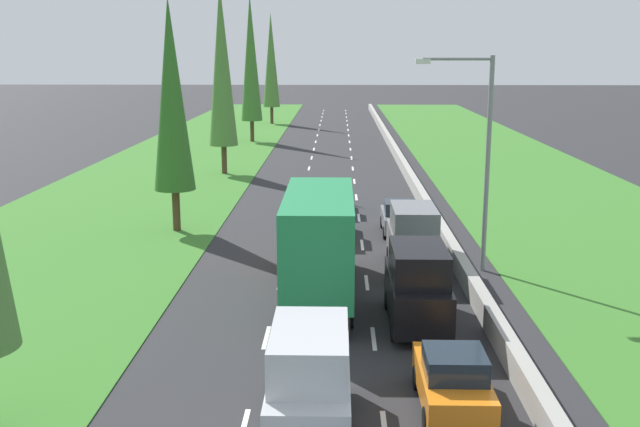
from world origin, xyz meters
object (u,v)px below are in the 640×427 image
Objects in this scene: black_van_right_lane at (417,286)px; poplar_tree_third at (222,65)px; white_sedan_centre_lane at (331,222)px; poplar_tree_fourth at (251,58)px; green_box_truck_centre_lane at (319,242)px; poplar_tree_fifth at (271,60)px; grey_van_right_lane at (413,239)px; poplar_tree_second at (171,96)px; grey_hatchback_right_lane at (399,218)px; teal_hatchback_centre_lane at (331,198)px; street_light_mast at (480,148)px; orange_hatchback_right_lane at (453,380)px; silver_van_centre_lane at (310,382)px.

black_van_right_lane is 0.34× the size of poplar_tree_third.
poplar_tree_fourth reaches higher than white_sedan_centre_lane.
poplar_tree_third is 20.72m from poplar_tree_fourth.
poplar_tree_fifth is (-7.89, 69.44, 5.86)m from green_box_truck_centre_lane.
poplar_tree_second is at bearing 149.12° from grey_van_right_lane.
poplar_tree_fifth reaches higher than poplar_tree_second.
teal_hatchback_centre_lane is (-3.55, 5.20, 0.00)m from grey_hatchback_right_lane.
poplar_tree_third is at bearing 109.61° from black_van_right_lane.
white_sedan_centre_lane is 0.50× the size of street_light_mast.
poplar_tree_fourth is (-8.47, 34.30, 7.62)m from teal_hatchback_centre_lane.
poplar_tree_fifth is at bearing 102.39° from street_light_mast.
orange_hatchback_right_lane is 23.45m from poplar_tree_second.
grey_van_right_lane is 0.52× the size of green_box_truck_centre_lane.
black_van_right_lane is at bearing -80.33° from teal_hatchback_centre_lane.
teal_hatchback_centre_lane is 55.00m from poplar_tree_fifth.
grey_van_right_lane is 4.67m from street_light_mast.
grey_van_right_lane is at bearing -177.81° from street_light_mast.
poplar_tree_third reaches higher than black_van_right_lane.
poplar_tree_fifth reaches higher than green_box_truck_centre_lane.
poplar_tree_second is 18.54m from poplar_tree_third.
poplar_tree_second is (-11.08, 13.40, 5.58)m from black_van_right_lane.
street_light_mast reaches higher than grey_van_right_lane.
green_box_truck_centre_lane is 0.67× the size of poplar_tree_fifth.
teal_hatchback_centre_lane is (-3.40, 24.50, 0.00)m from orange_hatchback_right_lane.
poplar_tree_fourth reaches higher than street_light_mast.
poplar_tree_second is (-11.36, 19.57, 6.14)m from orange_hatchback_right_lane.
teal_hatchback_centre_lane is 14.01m from street_light_mast.
green_box_truck_centre_lane is 0.79× the size of poplar_tree_second.
white_sedan_centre_lane is at bearing 104.11° from black_van_right_lane.
white_sedan_centre_lane is (0.30, 19.68, -0.59)m from silver_van_centre_lane.
orange_hatchback_right_lane is 79.58m from poplar_tree_fifth.
green_box_truck_centre_lane reaches higher than silver_van_centre_lane.
poplar_tree_second is at bearing 171.10° from white_sedan_centre_lane.
silver_van_centre_lane reaches higher than orange_hatchback_right_lane.
teal_hatchback_centre_lane is 0.27× the size of poplar_tree_third.
poplar_tree_third is 1.02× the size of poplar_tree_fifth.
poplar_tree_fifth is (-11.76, 65.75, 6.64)m from grey_van_right_lane.
grey_van_right_lane is 6.66m from grey_hatchback_right_lane.
teal_hatchback_centre_lane is at bearing 31.76° from poplar_tree_second.
green_box_truck_centre_lane is 0.66× the size of poplar_tree_third.
poplar_tree_second is at bearing 154.41° from street_light_mast.
black_van_right_lane is (-0.28, 6.17, 0.56)m from orange_hatchback_right_lane.
street_light_mast reaches higher than black_van_right_lane.
grey_hatchback_right_lane is 6.30m from teal_hatchback_centre_lane.
poplar_tree_third is at bearing -89.38° from poplar_tree_fourth.
poplar_tree_second is at bearing 120.13° from orange_hatchback_right_lane.
poplar_tree_fifth is (-8.16, 53.91, 7.20)m from teal_hatchback_centre_lane.
grey_van_right_lane is at bearing -89.57° from grey_hatchback_right_lane.
white_sedan_centre_lane is 42.07m from poplar_tree_fourth.
grey_van_right_lane reaches higher than white_sedan_centre_lane.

